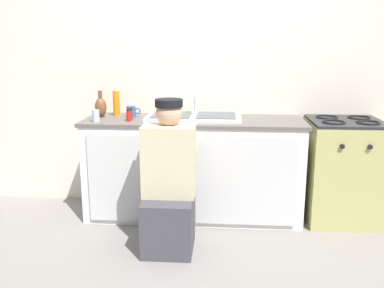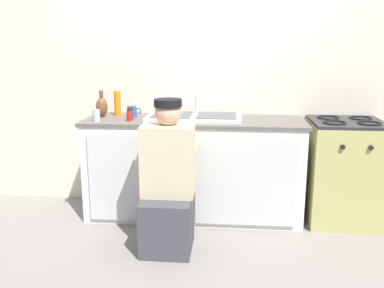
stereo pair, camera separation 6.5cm
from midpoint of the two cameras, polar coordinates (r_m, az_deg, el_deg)
ground_plane at (r=3.61m, az=0.37°, el=-11.05°), size 12.00×12.00×0.00m
back_wall at (r=3.95m, az=1.25°, el=9.80°), size 6.00×0.10×2.50m
counter_cabinet at (r=3.74m, az=0.78°, el=-3.42°), size 1.83×0.62×0.83m
countertop at (r=3.65m, az=0.81°, el=3.11°), size 1.87×0.62×0.03m
sink_double_basin at (r=3.65m, az=0.82°, el=3.65°), size 0.80×0.44×0.19m
stove_range at (r=3.86m, az=20.03°, el=-3.39°), size 0.60×0.62×0.88m
plumber_person at (r=3.13m, az=-2.66°, el=-5.90°), size 0.42×0.61×1.10m
vase_decorative at (r=3.83m, az=-11.47°, el=4.93°), size 0.10×0.10×0.23m
coffee_mug at (r=3.79m, az=-7.48°, el=4.35°), size 0.13×0.08×0.09m
spice_bottle_pepper at (r=3.64m, az=-7.64°, el=4.03°), size 0.04×0.04×0.10m
water_glass at (r=3.61m, az=-12.13°, el=3.74°), size 0.06×0.06×0.10m
soap_bottle_orange at (r=3.87m, az=-9.43°, el=5.44°), size 0.06×0.06×0.25m
spice_bottle_red at (r=3.58m, az=-7.86°, el=3.87°), size 0.04×0.04×0.10m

